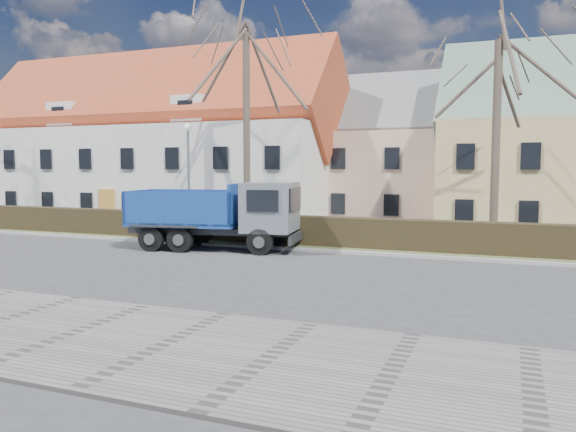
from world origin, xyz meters
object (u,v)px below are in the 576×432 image
at_px(dump_truck, 209,214).
at_px(streetlight, 189,180).
at_px(cart_frame, 170,239).
at_px(parked_car_a, 185,218).

xyz_separation_m(dump_truck, streetlight, (-3.09, 3.39, 1.39)).
height_order(dump_truck, streetlight, streetlight).
relative_size(streetlight, cart_frame, 7.79).
distance_m(dump_truck, streetlight, 4.79).
relative_size(streetlight, parked_car_a, 1.44).
bearing_deg(streetlight, cart_frame, -73.63).
relative_size(dump_truck, cart_frame, 10.14).
bearing_deg(parked_car_a, dump_truck, -156.52).
bearing_deg(dump_truck, cart_frame, 166.01).
xyz_separation_m(dump_truck, parked_car_a, (-5.09, 6.11, -0.83)).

